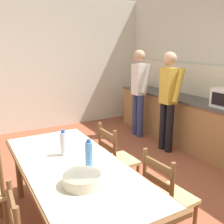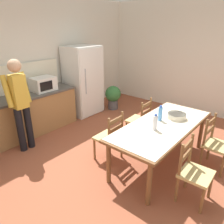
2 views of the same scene
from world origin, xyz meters
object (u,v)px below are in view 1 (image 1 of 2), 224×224
at_px(bottle_off_centre, 89,154).
at_px(serving_bowl, 82,179).
at_px(chair_side_far_left, 116,160).
at_px(person_at_counter, 168,97).
at_px(dining_table, 74,172).
at_px(person_at_sink, 139,89).
at_px(bottle_near_centre, 63,144).
at_px(chair_side_far_right, 167,198).

height_order(bottle_off_centre, serving_bowl, bottle_off_centre).
height_order(chair_side_far_left, person_at_counter, person_at_counter).
relative_size(dining_table, serving_bowl, 6.62).
distance_m(chair_side_far_left, person_at_sink, 2.32).
xyz_separation_m(bottle_near_centre, person_at_counter, (-0.98, 2.24, 0.10)).
height_order(bottle_near_centre, person_at_sink, person_at_sink).
relative_size(dining_table, chair_side_far_right, 2.33).
bearing_deg(chair_side_far_right, bottle_off_centre, 56.09).
bearing_deg(dining_table, person_at_sink, 133.59).
relative_size(chair_side_far_right, person_at_sink, 0.52).
height_order(bottle_near_centre, serving_bowl, bottle_near_centre).
bearing_deg(bottle_near_centre, bottle_off_centre, 16.90).
xyz_separation_m(person_at_sink, person_at_counter, (0.91, -0.02, -0.01)).
relative_size(bottle_near_centre, serving_bowl, 0.84).
bearing_deg(chair_side_far_right, bottle_near_centre, 41.71).
xyz_separation_m(bottle_near_centre, bottle_off_centre, (0.37, 0.11, 0.00)).
height_order(serving_bowl, chair_side_far_right, chair_side_far_right).
height_order(dining_table, person_at_counter, person_at_counter).
bearing_deg(chair_side_far_right, person_at_counter, -44.19).
distance_m(serving_bowl, chair_side_far_right, 0.90).
distance_m(serving_bowl, chair_side_far_left, 1.23).
bearing_deg(bottle_off_centre, bottle_near_centre, -163.10).
relative_size(serving_bowl, chair_side_far_right, 0.35).
height_order(bottle_off_centre, person_at_counter, person_at_counter).
bearing_deg(serving_bowl, person_at_sink, 137.28).
distance_m(dining_table, chair_side_far_right, 0.92).
distance_m(bottle_near_centre, chair_side_far_left, 0.89).
bearing_deg(chair_side_far_right, serving_bowl, 79.03).
bearing_deg(bottle_near_centre, chair_side_far_left, 105.66).
height_order(dining_table, chair_side_far_right, chair_side_far_right).
xyz_separation_m(serving_bowl, chair_side_far_right, (0.11, 0.81, -0.36)).
relative_size(bottle_off_centre, serving_bowl, 0.84).
distance_m(serving_bowl, person_at_sink, 3.43).
distance_m(bottle_near_centre, serving_bowl, 0.64).
height_order(dining_table, serving_bowl, serving_bowl).
height_order(bottle_near_centre, person_at_counter, person_at_counter).
distance_m(dining_table, person_at_sink, 3.13).
distance_m(bottle_off_centre, serving_bowl, 0.33).
xyz_separation_m(serving_bowl, person_at_counter, (-1.61, 2.30, 0.17)).
distance_m(bottle_off_centre, person_at_counter, 2.52).
bearing_deg(bottle_near_centre, serving_bowl, -6.24).
height_order(serving_bowl, person_at_sink, person_at_sink).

